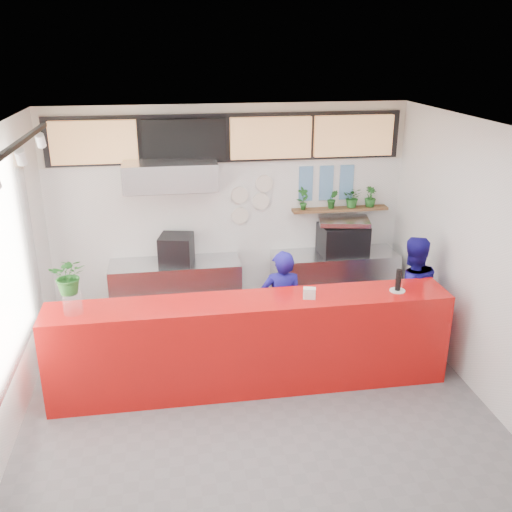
# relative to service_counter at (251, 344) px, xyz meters

# --- Properties ---
(floor) EXTENTS (5.00, 5.00, 0.00)m
(floor) POSITION_rel_service_counter_xyz_m (0.00, -0.40, -0.55)
(floor) COLOR slate
(floor) RESTS_ON ground
(ceiling) EXTENTS (5.00, 5.00, 0.00)m
(ceiling) POSITION_rel_service_counter_xyz_m (0.00, -0.40, 2.45)
(ceiling) COLOR silver
(wall_back) EXTENTS (5.00, 0.00, 5.00)m
(wall_back) POSITION_rel_service_counter_xyz_m (0.00, 2.10, 0.95)
(wall_back) COLOR white
(wall_back) RESTS_ON ground
(wall_right) EXTENTS (0.00, 5.00, 5.00)m
(wall_right) POSITION_rel_service_counter_xyz_m (2.50, -0.40, 0.95)
(wall_right) COLOR white
(wall_right) RESTS_ON ground
(service_counter) EXTENTS (4.50, 0.60, 1.10)m
(service_counter) POSITION_rel_service_counter_xyz_m (0.00, 0.00, 0.00)
(service_counter) COLOR red
(service_counter) RESTS_ON ground
(cream_band) EXTENTS (5.00, 0.02, 0.80)m
(cream_band) POSITION_rel_service_counter_xyz_m (0.00, 2.09, 2.05)
(cream_band) COLOR beige
(cream_band) RESTS_ON wall_back
(prep_bench) EXTENTS (1.80, 0.60, 0.90)m
(prep_bench) POSITION_rel_service_counter_xyz_m (-0.80, 1.80, -0.10)
(prep_bench) COLOR #B2B5BA
(prep_bench) RESTS_ON ground
(panini_oven) EXTENTS (0.52, 0.52, 0.39)m
(panini_oven) POSITION_rel_service_counter_xyz_m (-0.77, 1.80, 0.55)
(panini_oven) COLOR black
(panini_oven) RESTS_ON prep_bench
(extraction_hood) EXTENTS (1.20, 0.70, 0.35)m
(extraction_hood) POSITION_rel_service_counter_xyz_m (-0.80, 1.75, 1.60)
(extraction_hood) COLOR #B2B5BA
(extraction_hood) RESTS_ON ceiling
(hood_lip) EXTENTS (1.20, 0.69, 0.31)m
(hood_lip) POSITION_rel_service_counter_xyz_m (-0.80, 1.75, 1.40)
(hood_lip) COLOR #B2B5BA
(hood_lip) RESTS_ON ceiling
(right_bench) EXTENTS (1.80, 0.60, 0.90)m
(right_bench) POSITION_rel_service_counter_xyz_m (1.50, 1.80, -0.10)
(right_bench) COLOR #B2B5BA
(right_bench) RESTS_ON ground
(espresso_machine) EXTENTS (0.69, 0.51, 0.43)m
(espresso_machine) POSITION_rel_service_counter_xyz_m (1.60, 1.80, 0.56)
(espresso_machine) COLOR black
(espresso_machine) RESTS_ON right_bench
(espresso_tray) EXTENTS (0.78, 0.61, 0.06)m
(espresso_tray) POSITION_rel_service_counter_xyz_m (1.60, 1.80, 0.83)
(espresso_tray) COLOR #A2A3A9
(espresso_tray) RESTS_ON espresso_machine
(herb_shelf) EXTENTS (1.40, 0.18, 0.04)m
(herb_shelf) POSITION_rel_service_counter_xyz_m (1.60, 2.00, 0.95)
(herb_shelf) COLOR brown
(herb_shelf) RESTS_ON wall_back
(menu_board_far_left) EXTENTS (1.10, 0.10, 0.55)m
(menu_board_far_left) POSITION_rel_service_counter_xyz_m (-1.75, 1.98, 2.00)
(menu_board_far_left) COLOR tan
(menu_board_far_left) RESTS_ON wall_back
(menu_board_mid_left) EXTENTS (1.10, 0.10, 0.55)m
(menu_board_mid_left) POSITION_rel_service_counter_xyz_m (-0.59, 1.98, 2.00)
(menu_board_mid_left) COLOR black
(menu_board_mid_left) RESTS_ON wall_back
(menu_board_mid_right) EXTENTS (1.10, 0.10, 0.55)m
(menu_board_mid_right) POSITION_rel_service_counter_xyz_m (0.57, 1.98, 2.00)
(menu_board_mid_right) COLOR tan
(menu_board_mid_right) RESTS_ON wall_back
(menu_board_far_right) EXTENTS (1.10, 0.10, 0.55)m
(menu_board_far_right) POSITION_rel_service_counter_xyz_m (1.73, 1.98, 2.00)
(menu_board_far_right) COLOR tan
(menu_board_far_right) RESTS_ON wall_back
(soffit) EXTENTS (4.80, 0.04, 0.65)m
(soffit) POSITION_rel_service_counter_xyz_m (0.00, 2.06, 2.00)
(soffit) COLOR black
(soffit) RESTS_ON wall_back
(window_pane) EXTENTS (0.04, 2.20, 1.90)m
(window_pane) POSITION_rel_service_counter_xyz_m (-2.47, -0.10, 1.15)
(window_pane) COLOR silver
(window_pane) RESTS_ON wall_left
(window_frame) EXTENTS (0.03, 2.30, 2.00)m
(window_frame) POSITION_rel_service_counter_xyz_m (-2.45, -0.10, 1.15)
(window_frame) COLOR #B2B5BA
(window_frame) RESTS_ON wall_left
(track_rail) EXTENTS (0.05, 2.40, 0.04)m
(track_rail) POSITION_rel_service_counter_xyz_m (-2.10, -0.40, 2.39)
(track_rail) COLOR black
(track_rail) RESTS_ON ceiling
(dec_plate_a) EXTENTS (0.24, 0.03, 0.24)m
(dec_plate_a) POSITION_rel_service_counter_xyz_m (0.15, 2.07, 1.20)
(dec_plate_a) COLOR silver
(dec_plate_a) RESTS_ON wall_back
(dec_plate_b) EXTENTS (0.24, 0.03, 0.24)m
(dec_plate_b) POSITION_rel_service_counter_xyz_m (0.45, 2.07, 1.10)
(dec_plate_b) COLOR silver
(dec_plate_b) RESTS_ON wall_back
(dec_plate_c) EXTENTS (0.24, 0.03, 0.24)m
(dec_plate_c) POSITION_rel_service_counter_xyz_m (0.15, 2.07, 0.90)
(dec_plate_c) COLOR silver
(dec_plate_c) RESTS_ON wall_back
(dec_plate_d) EXTENTS (0.24, 0.03, 0.24)m
(dec_plate_d) POSITION_rel_service_counter_xyz_m (0.50, 2.07, 1.35)
(dec_plate_d) COLOR silver
(dec_plate_d) RESTS_ON wall_back
(photo_frame_a) EXTENTS (0.20, 0.02, 0.25)m
(photo_frame_a) POSITION_rel_service_counter_xyz_m (1.10, 2.08, 1.45)
(photo_frame_a) COLOR #598CBF
(photo_frame_a) RESTS_ON wall_back
(photo_frame_b) EXTENTS (0.20, 0.02, 0.25)m
(photo_frame_b) POSITION_rel_service_counter_xyz_m (1.40, 2.08, 1.45)
(photo_frame_b) COLOR #598CBF
(photo_frame_b) RESTS_ON wall_back
(photo_frame_c) EXTENTS (0.20, 0.02, 0.25)m
(photo_frame_c) POSITION_rel_service_counter_xyz_m (1.70, 2.08, 1.45)
(photo_frame_c) COLOR #598CBF
(photo_frame_c) RESTS_ON wall_back
(photo_frame_d) EXTENTS (0.20, 0.02, 0.25)m
(photo_frame_d) POSITION_rel_service_counter_xyz_m (1.10, 2.08, 1.20)
(photo_frame_d) COLOR #598CBF
(photo_frame_d) RESTS_ON wall_back
(photo_frame_e) EXTENTS (0.20, 0.02, 0.25)m
(photo_frame_e) POSITION_rel_service_counter_xyz_m (1.40, 2.08, 1.20)
(photo_frame_e) COLOR #598CBF
(photo_frame_e) RESTS_ON wall_back
(photo_frame_f) EXTENTS (0.20, 0.02, 0.25)m
(photo_frame_f) POSITION_rel_service_counter_xyz_m (1.70, 2.08, 1.20)
(photo_frame_f) COLOR #598CBF
(photo_frame_f) RESTS_ON wall_back
(staff_center) EXTENTS (0.55, 0.38, 1.43)m
(staff_center) POSITION_rel_service_counter_xyz_m (0.47, 0.60, 0.17)
(staff_center) COLOR navy
(staff_center) RESTS_ON ground
(staff_right) EXTENTS (0.78, 0.62, 1.55)m
(staff_right) POSITION_rel_service_counter_xyz_m (2.10, 0.52, 0.22)
(staff_right) COLOR navy
(staff_right) RESTS_ON ground
(herb_a) EXTENTS (0.20, 0.17, 0.32)m
(herb_a) POSITION_rel_service_counter_xyz_m (1.05, 2.00, 1.13)
(herb_a) COLOR #215C20
(herb_a) RESTS_ON herb_shelf
(herb_b) EXTENTS (0.17, 0.15, 0.27)m
(herb_b) POSITION_rel_service_counter_xyz_m (1.48, 2.00, 1.11)
(herb_b) COLOR #215C20
(herb_b) RESTS_ON herb_shelf
(herb_c) EXTENTS (0.33, 0.31, 0.29)m
(herb_c) POSITION_rel_service_counter_xyz_m (1.78, 2.00, 1.12)
(herb_c) COLOR #215C20
(herb_c) RESTS_ON herb_shelf
(herb_d) EXTENTS (0.21, 0.20, 0.29)m
(herb_d) POSITION_rel_service_counter_xyz_m (2.04, 2.00, 1.12)
(herb_d) COLOR #215C20
(herb_d) RESTS_ON herb_shelf
(glass_vase) EXTENTS (0.23, 0.23, 0.24)m
(glass_vase) POSITION_rel_service_counter_xyz_m (-1.89, -0.02, 0.67)
(glass_vase) COLOR silver
(glass_vase) RESTS_ON service_counter
(basil_vase) EXTENTS (0.37, 0.33, 0.41)m
(basil_vase) POSITION_rel_service_counter_xyz_m (-1.89, -0.02, 0.97)
(basil_vase) COLOR #215C20
(basil_vase) RESTS_ON glass_vase
(napkin_holder) EXTENTS (0.16, 0.12, 0.12)m
(napkin_holder) POSITION_rel_service_counter_xyz_m (0.64, -0.06, 0.61)
(napkin_holder) COLOR silver
(napkin_holder) RESTS_ON service_counter
(white_plate) EXTENTS (0.22, 0.22, 0.01)m
(white_plate) POSITION_rel_service_counter_xyz_m (1.68, -0.03, 0.56)
(white_plate) COLOR silver
(white_plate) RESTS_ON service_counter
(pepper_mill) EXTENTS (0.08, 0.08, 0.25)m
(pepper_mill) POSITION_rel_service_counter_xyz_m (1.68, -0.03, 0.69)
(pepper_mill) COLOR black
(pepper_mill) RESTS_ON white_plate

